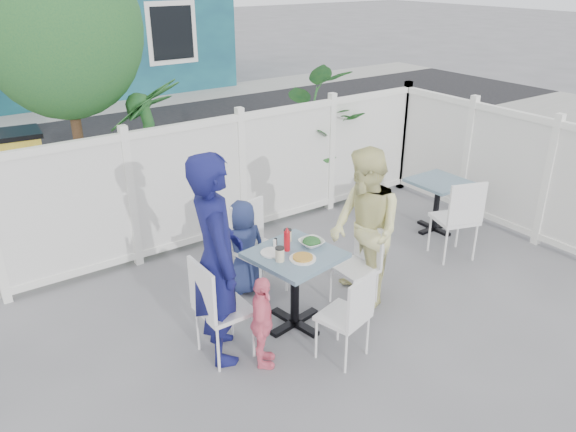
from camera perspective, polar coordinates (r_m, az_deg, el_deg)
ground at (r=5.75m, az=7.16°, el=-10.55°), size 80.00×80.00×0.00m
near_sidewalk at (r=8.57m, az=-9.90°, el=1.54°), size 24.00×2.60×0.01m
street at (r=11.86m, az=-17.78°, el=7.13°), size 24.00×5.00×0.01m
far_sidewalk at (r=14.77m, az=-21.66°, el=9.81°), size 24.00×1.60×0.01m
fence_back at (r=7.17m, az=-4.73°, el=3.95°), size 5.86×0.08×1.60m
fence_right at (r=7.85m, az=21.11°, el=4.17°), size 0.08×3.66×1.60m
tree at (r=6.97m, az=-22.04°, el=17.08°), size 1.80×1.62×3.59m
utility_cabinet at (r=7.93m, az=-25.79°, el=2.63°), size 0.76×0.57×1.32m
potted_shrub_a at (r=7.34m, az=-13.65°, el=5.60°), size 1.58×1.58×2.00m
potted_shrub_b at (r=8.33m, az=1.49°, el=7.98°), size 1.77×1.94×1.86m
main_table at (r=5.33m, az=0.71°, el=-5.49°), size 0.87×0.87×0.80m
spare_table at (r=7.58m, az=14.99°, el=2.38°), size 0.67×0.67×0.70m
chair_left at (r=4.97m, az=-7.41°, el=-8.76°), size 0.43×0.45×0.98m
chair_right at (r=5.78m, az=7.37°, el=-4.36°), size 0.39×0.40×0.88m
chair_back at (r=5.94m, az=-3.34°, el=-2.58°), size 0.54×0.52×1.00m
chair_near at (r=4.96m, az=6.37°, el=-9.61°), size 0.48×0.47×0.88m
chair_spare at (r=6.85m, az=17.02°, el=0.17°), size 0.58×0.57×1.01m
man at (r=4.83m, az=-7.25°, el=-4.39°), size 0.65×0.80×1.92m
woman at (r=5.65m, az=7.81°, el=-1.41°), size 0.83×0.95×1.67m
boy at (r=5.96m, az=-4.58°, el=-3.21°), size 0.53×0.36×1.04m
toddler at (r=4.92m, az=-2.63°, el=-10.79°), size 0.47×0.54×0.88m
plate_main at (r=5.13m, az=1.51°, el=-4.36°), size 0.25×0.25×0.02m
plate_side at (r=5.24m, az=-1.65°, el=-3.74°), size 0.21×0.21×0.01m
salad_bowl at (r=5.37m, az=2.41°, el=-2.74°), size 0.23×0.23×0.06m
coffee_cup_a at (r=5.08m, az=-0.84°, el=-3.96°), size 0.08×0.08×0.12m
coffee_cup_b at (r=5.44m, az=-0.03°, el=-2.02°), size 0.08×0.08×0.11m
ketchup_bottle at (r=5.25m, az=-0.11°, el=-2.57°), size 0.06×0.06×0.19m
salt_shaker at (r=5.34m, az=-1.37°, el=-2.80°), size 0.03×0.03×0.08m
pepper_shaker at (r=5.38m, az=-1.26°, el=-2.61°), size 0.03×0.03×0.07m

